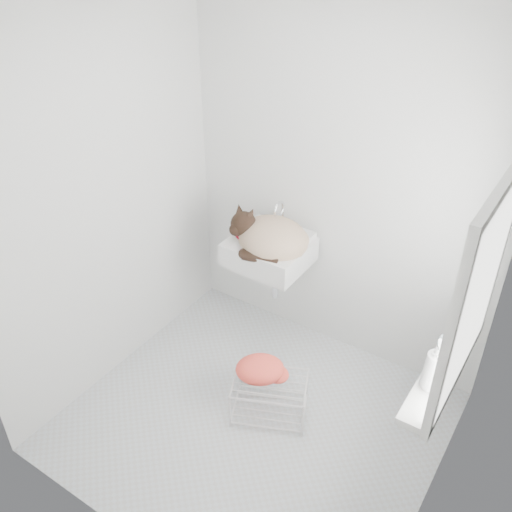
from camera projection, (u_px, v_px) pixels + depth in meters
The scene contains 15 objects.
floor at pixel (254, 421), 3.59m from camera, with size 2.20×2.00×0.02m, color silver.
back_wall at pixel (339, 188), 3.61m from camera, with size 2.20×0.02×2.50m, color silver.
right_wall at pixel (466, 335), 2.40m from camera, with size 0.02×2.00×2.50m, color silver.
left_wall at pixel (104, 204), 3.42m from camera, with size 0.02×2.00×2.50m, color silver.
window_glass at pixel (480, 292), 2.50m from camera, with size 0.01×0.80×1.00m, color white.
window_frame at pixel (477, 291), 2.50m from camera, with size 0.04×0.90×1.10m, color white.
windowsill at pixel (443, 370), 2.81m from camera, with size 0.16×0.88×0.04m, color white.
sink at pixel (269, 242), 3.82m from camera, with size 0.53×0.46×0.21m, color white.
faucet at pixel (283, 213), 3.87m from camera, with size 0.19×0.14×0.19m, color silver, non-canonical shape.
cat at pixel (269, 238), 3.78m from camera, with size 0.53×0.44×0.33m.
wire_rack at pixel (270, 396), 3.57m from camera, with size 0.45×0.32×0.27m, color silver.
towel at pixel (260, 373), 3.53m from camera, with size 0.31×0.22×0.13m, color orange.
bottle_a at pixel (430, 387), 2.69m from camera, with size 0.09×0.09×0.24m, color white.
bottle_b at pixel (437, 374), 2.76m from camera, with size 0.08×0.08×0.17m, color teal.
bottle_c at pixel (449, 353), 2.89m from camera, with size 0.13×0.13×0.17m, color #CDE9F7.
Camera 1 is at (1.35, -2.03, 2.84)m, focal length 39.25 mm.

